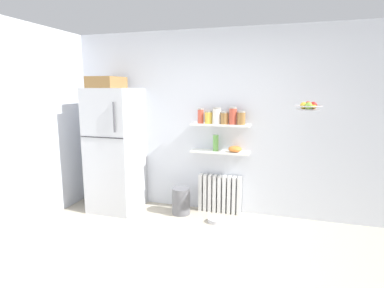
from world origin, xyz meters
TOP-DOWN VIEW (x-y plane):
  - ground_plane at (0.00, 0.50)m, footprint 7.04×7.04m
  - back_wall at (0.00, 2.05)m, footprint 7.04×0.10m
  - side_wall_left at (-2.25, 0.60)m, footprint 0.10×4.80m
  - refrigerator at (-1.46, 1.65)m, footprint 0.67×0.73m
  - radiator at (0.05, 1.92)m, footprint 0.61×0.12m
  - wall_shelf_lower at (0.05, 1.89)m, footprint 0.82×0.22m
  - wall_shelf_upper at (0.05, 1.89)m, footprint 0.82×0.22m
  - storage_jar_0 at (-0.23, 1.89)m, footprint 0.08×0.08m
  - storage_jar_1 at (-0.12, 1.89)m, footprint 0.10×0.10m
  - storage_jar_2 at (-0.00, 1.89)m, footprint 0.11×0.11m
  - storage_jar_3 at (0.11, 1.89)m, footprint 0.11×0.11m
  - storage_jar_4 at (0.23, 1.89)m, footprint 0.11×0.11m
  - storage_jar_5 at (0.34, 1.89)m, footprint 0.11×0.11m
  - vase at (-0.01, 1.89)m, footprint 0.08×0.08m
  - shelf_bowl at (0.27, 1.89)m, footprint 0.19×0.19m
  - trash_bin at (-0.46, 1.70)m, footprint 0.26×0.26m
  - pet_food_bowl at (0.08, 1.56)m, footprint 0.21×0.21m
  - hanging_fruit_basket at (1.16, 1.52)m, footprint 0.32×0.32m

SIDE VIEW (x-z plane):
  - ground_plane at x=0.00m, z-range 0.00..0.00m
  - pet_food_bowl at x=0.08m, z-range 0.00..0.05m
  - trash_bin at x=-0.46m, z-range 0.00..0.38m
  - radiator at x=0.05m, z-range 0.00..0.55m
  - wall_shelf_lower at x=0.05m, z-range 0.89..0.92m
  - refrigerator at x=-1.46m, z-range -0.04..1.91m
  - shelf_bowl at x=0.27m, z-range 0.92..1.00m
  - vase at x=-0.01m, z-range 0.92..1.14m
  - wall_shelf_upper at x=0.05m, z-range 1.27..1.30m
  - back_wall at x=0.00m, z-range 0.00..2.60m
  - side_wall_left at x=-2.25m, z-range 0.00..2.60m
  - storage_jar_3 at x=0.11m, z-range 1.30..1.47m
  - storage_jar_1 at x=-0.12m, z-range 1.30..1.48m
  - storage_jar_5 at x=0.34m, z-range 1.30..1.48m
  - storage_jar_0 at x=-0.23m, z-range 1.30..1.51m
  - storage_jar_2 at x=0.00m, z-range 1.30..1.52m
  - storage_jar_4 at x=0.23m, z-range 1.30..1.53m
  - hanging_fruit_basket at x=1.16m, z-range 1.53..1.63m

